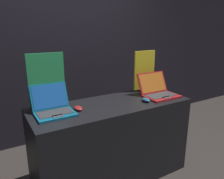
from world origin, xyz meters
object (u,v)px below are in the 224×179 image
Objects in this scene: promo_stand_front at (47,82)px; laptop_back at (158,91)px; mouse_front at (78,108)px; mouse_back at (146,100)px; promo_stand_back at (144,72)px; laptop_front at (53,107)px.

promo_stand_front reaches higher than laptop_back.
mouse_back is (0.70, -0.14, 0.00)m from mouse_front.
mouse_front is at bearing 168.76° from mouse_back.
promo_stand_back is (0.00, 0.26, 0.17)m from laptop_back.
promo_stand_front is 1.38× the size of laptop_back.
mouse_back is at bearing -19.64° from promo_stand_front.
laptop_front is at bearing 175.99° from laptop_back.
laptop_front reaches higher than laptop_back.
promo_stand_front is at bearing 168.55° from laptop_back.
promo_stand_back is at bearing 1.10° from promo_stand_front.
laptop_back reaches higher than mouse_back.
promo_stand_front reaches higher than mouse_back.
promo_stand_front reaches higher than mouse_front.
laptop_back is at bearing -11.45° from promo_stand_front.
mouse_front is 0.24× the size of promo_stand_back.
laptop_back is at bearing -4.01° from laptop_front.
laptop_back is (0.95, -0.05, 0.04)m from mouse_front.
mouse_back reaches higher than mouse_front.
laptop_back is at bearing -2.87° from mouse_front.
laptop_back is 0.79× the size of promo_stand_back.
mouse_front is 0.38m from promo_stand_front.
mouse_back is at bearing -10.65° from laptop_front.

